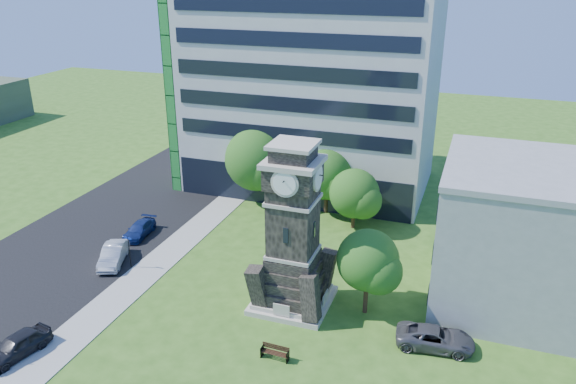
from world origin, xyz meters
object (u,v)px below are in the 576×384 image
at_px(car_street_south, 17,345).
at_px(car_street_north, 139,230).
at_px(park_bench, 275,352).
at_px(street_sign, 129,248).
at_px(car_east_lot, 435,338).
at_px(car_street_mid, 113,255).
at_px(clock_tower, 293,238).

xyz_separation_m(car_street_south, car_street_north, (-2.28, 17.08, -0.13)).
bearing_deg(park_bench, street_sign, 157.89).
xyz_separation_m(car_east_lot, street_sign, (-24.45, 2.24, 1.08)).
relative_size(car_street_mid, street_sign, 1.63).
distance_m(car_street_south, park_bench, 16.27).
bearing_deg(car_street_mid, car_street_north, 77.98).
height_order(car_street_mid, park_bench, car_street_mid).
bearing_deg(clock_tower, car_east_lot, -9.81).
bearing_deg(car_street_mid, park_bench, -43.56).
bearing_deg(car_street_south, car_street_north, 109.85).
bearing_deg(car_street_south, clock_tower, 50.58).
xyz_separation_m(car_street_north, park_bench, (17.71, -11.94, -0.12)).
relative_size(clock_tower, park_bench, 6.70).
xyz_separation_m(car_street_south, street_sign, (0.31, 11.87, 1.03)).
distance_m(car_street_mid, park_bench, 18.24).
xyz_separation_m(car_street_south, car_east_lot, (24.76, 9.63, -0.05)).
relative_size(car_street_south, park_bench, 2.39).
bearing_deg(street_sign, clock_tower, 4.06).
relative_size(car_street_south, car_street_north, 1.02).
distance_m(clock_tower, car_street_north, 18.26).
height_order(clock_tower, street_sign, clock_tower).
bearing_deg(car_east_lot, clock_tower, 74.25).
bearing_deg(clock_tower, park_bench, -81.02).
bearing_deg(clock_tower, car_street_mid, 177.76).
bearing_deg(park_bench, clock_tower, 100.86).
height_order(car_street_north, street_sign, street_sign).
distance_m(clock_tower, car_street_south, 18.96).
height_order(park_bench, street_sign, street_sign).
distance_m(car_street_north, street_sign, 5.93).
height_order(car_street_north, park_bench, car_street_north).
height_order(car_street_south, park_bench, car_street_south).
bearing_deg(car_street_mid, clock_tower, -23.57).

